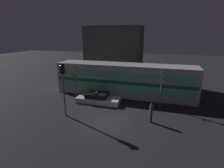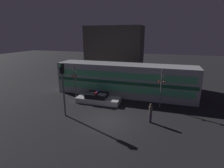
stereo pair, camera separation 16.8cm
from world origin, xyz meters
name	(u,v)px [view 2 (the right image)]	position (x,y,z in m)	size (l,w,h in m)	color
ground_plane	(108,122)	(0.00, 0.00, 0.00)	(120.00, 120.00, 0.00)	black
train	(124,80)	(-0.42, 7.55, 1.98)	(17.19, 3.21, 3.96)	#B7BABF
police_car	(98,98)	(-2.63, 4.11, 0.44)	(5.01, 2.08, 1.20)	silver
pedestrian	(150,113)	(3.54, 1.01, 0.91)	(0.30, 0.30, 1.76)	#3F384C
crossing_signal_near	(161,88)	(4.18, 4.60, 2.22)	(0.64, 0.30, 4.07)	slate
crossing_signal_far	(75,81)	(-5.85, 4.81, 2.10)	(0.64, 0.30, 3.85)	slate
traffic_light_corner	(63,83)	(-4.30, -0.07, 3.20)	(0.30, 0.46, 4.99)	slate
building_left	(114,54)	(-3.87, 14.57, 4.40)	(9.03, 4.42, 8.79)	#47423D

